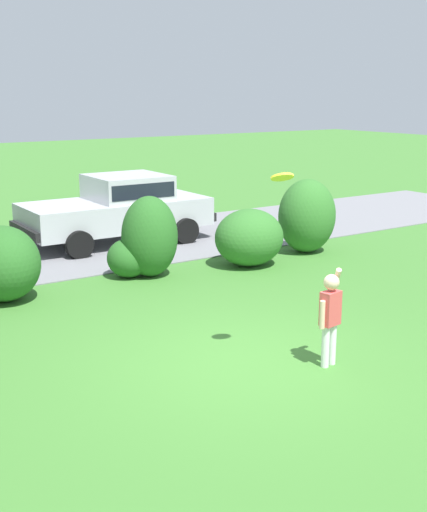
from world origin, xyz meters
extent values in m
plane|color=#3D752D|center=(0.00, 0.00, 0.00)|extent=(80.00, 80.00, 0.00)
cube|color=slate|center=(0.00, 7.15, 0.01)|extent=(28.00, 4.40, 0.02)
ellipsoid|color=#286023|center=(-1.73, 4.41, 0.64)|extent=(1.24, 1.42, 1.27)
ellipsoid|color=#286023|center=(1.05, 4.39, 0.77)|extent=(1.07, 1.03, 1.54)
ellipsoid|color=#286023|center=(0.68, 4.56, 0.37)|extent=(0.82, 0.82, 0.74)
ellipsoid|color=#33702B|center=(3.09, 4.00, 0.58)|extent=(1.43, 1.27, 1.15)
ellipsoid|color=#33702B|center=(4.84, 4.25, 0.80)|extent=(1.30, 1.16, 1.60)
cube|color=silver|center=(1.78, 7.37, 0.68)|extent=(4.21, 1.87, 0.64)
cube|color=silver|center=(2.10, 7.37, 1.28)|extent=(1.69, 1.63, 0.56)
cube|color=black|center=(2.10, 7.37, 1.28)|extent=(1.56, 1.65, 0.34)
cylinder|color=black|center=(0.47, 6.44, 0.30)|extent=(0.60, 0.22, 0.60)
cylinder|color=black|center=(0.49, 8.32, 0.30)|extent=(0.60, 0.22, 0.60)
cylinder|color=black|center=(3.08, 6.42, 0.30)|extent=(0.60, 0.22, 0.60)
cylinder|color=black|center=(3.09, 8.30, 0.30)|extent=(0.60, 0.22, 0.60)
cube|color=black|center=(-0.36, 7.39, 0.52)|extent=(0.13, 1.75, 0.20)
cube|color=black|center=(3.92, 7.35, 0.52)|extent=(0.13, 1.75, 0.20)
cylinder|color=white|center=(0.80, -0.70, 0.28)|extent=(0.10, 0.10, 0.55)
cylinder|color=white|center=(0.94, -0.67, 0.28)|extent=(0.10, 0.10, 0.55)
cube|color=#DB4C4C|center=(0.87, -0.69, 0.77)|extent=(0.28, 0.20, 0.44)
sphere|color=beige|center=(0.87, -0.69, 1.11)|extent=(0.20, 0.20, 0.20)
cylinder|color=beige|center=(1.02, -0.61, 1.09)|extent=(0.18, 0.26, 0.39)
cylinder|color=beige|center=(0.71, -0.71, 0.72)|extent=(0.07, 0.07, 0.36)
cylinder|color=yellow|center=(0.32, -0.34, 2.43)|extent=(0.30, 0.27, 0.17)
cylinder|color=#1EB7B2|center=(0.32, -0.34, 2.43)|extent=(0.16, 0.15, 0.11)
camera|label=1|loc=(-4.87, -6.61, 3.43)|focal=47.52mm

